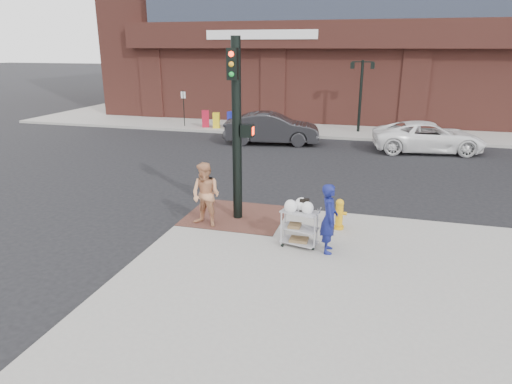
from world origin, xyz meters
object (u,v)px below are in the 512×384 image
(utility_cart, at_px, (299,225))
(traffic_signal_pole, at_px, (237,126))
(lamp_post, at_px, (361,88))
(woman_blue, at_px, (329,218))
(pedestrian_tan, at_px, (206,195))
(minivan_white, at_px, (428,137))
(sedan_dark, at_px, (272,128))
(fire_hydrant, at_px, (339,214))

(utility_cart, bearing_deg, traffic_signal_pole, 144.96)
(lamp_post, xyz_separation_m, traffic_signal_pole, (-2.48, -15.23, 0.21))
(lamp_post, relative_size, utility_cart, 3.28)
(lamp_post, distance_m, utility_cart, 16.77)
(woman_blue, relative_size, pedestrian_tan, 0.96)
(woman_blue, height_order, utility_cart, woman_blue)
(pedestrian_tan, relative_size, minivan_white, 0.34)
(traffic_signal_pole, bearing_deg, pedestrian_tan, -129.89)
(pedestrian_tan, relative_size, sedan_dark, 0.36)
(sedan_dark, distance_m, utility_cart, 13.15)
(traffic_signal_pole, xyz_separation_m, utility_cart, (2.04, -1.43, -2.13))
(utility_cart, bearing_deg, lamp_post, 88.48)
(fire_hydrant, bearing_deg, lamp_post, 91.51)
(traffic_signal_pole, distance_m, woman_blue, 3.68)
(sedan_dark, distance_m, fire_hydrant, 12.13)
(pedestrian_tan, xyz_separation_m, minivan_white, (6.66, 12.13, -0.32))
(lamp_post, distance_m, pedestrian_tan, 16.40)
(lamp_post, xyz_separation_m, sedan_dark, (-4.20, -4.06, -1.81))
(lamp_post, height_order, woman_blue, lamp_post)
(traffic_signal_pole, relative_size, woman_blue, 2.94)
(traffic_signal_pole, bearing_deg, lamp_post, 80.76)
(traffic_signal_pole, relative_size, sedan_dark, 1.02)
(utility_cart, relative_size, fire_hydrant, 1.44)
(lamp_post, distance_m, fire_hydrant, 15.42)
(traffic_signal_pole, xyz_separation_m, pedestrian_tan, (-0.66, -0.79, -1.79))
(pedestrian_tan, xyz_separation_m, sedan_dark, (-1.06, 11.96, -0.23))
(pedestrian_tan, bearing_deg, sedan_dark, 108.53)
(traffic_signal_pole, distance_m, minivan_white, 12.99)
(traffic_signal_pole, bearing_deg, fire_hydrant, -1.02)
(woman_blue, xyz_separation_m, sedan_dark, (-4.49, 12.75, -0.19))
(utility_cart, height_order, fire_hydrant, utility_cart)
(minivan_white, bearing_deg, fire_hydrant, 156.01)
(minivan_white, xyz_separation_m, fire_hydrant, (-3.11, -11.38, -0.14))
(sedan_dark, height_order, minivan_white, sedan_dark)
(woman_blue, distance_m, minivan_white, 13.31)
(lamp_post, bearing_deg, traffic_signal_pole, -99.24)
(lamp_post, bearing_deg, fire_hydrant, -88.49)
(lamp_post, relative_size, pedestrian_tan, 2.25)
(sedan_dark, distance_m, minivan_white, 7.72)
(lamp_post, relative_size, minivan_white, 0.77)
(pedestrian_tan, bearing_deg, traffic_signal_pole, 63.60)
(pedestrian_tan, xyz_separation_m, fire_hydrant, (3.54, 0.74, -0.46))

